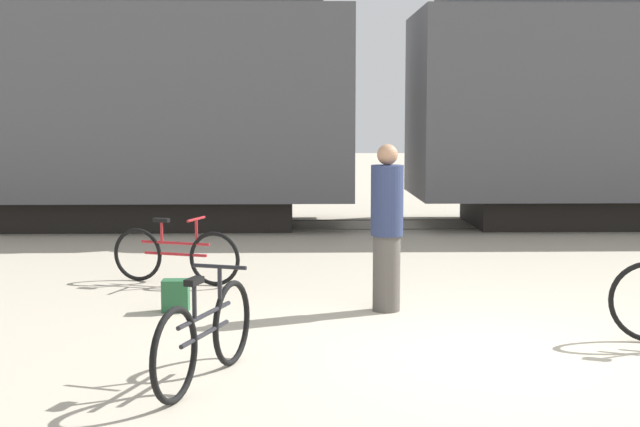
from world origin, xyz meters
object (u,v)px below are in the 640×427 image
object	(u,v)px
bicycle_black	(205,335)
person_in_navy	(387,228)
bicycle_maroon	(176,255)
freight_train	(383,74)
backpack	(176,296)

from	to	relation	value
bicycle_black	person_in_navy	distance (m)	3.06
bicycle_maroon	bicycle_black	bearing A→B (deg)	-79.21
person_in_navy	bicycle_black	bearing A→B (deg)	171.50
freight_train	bicycle_maroon	distance (m)	7.00
freight_train	person_in_navy	size ratio (longest dim) A/B	16.03
bicycle_maroon	freight_train	bearing A→B (deg)	61.71
freight_train	bicycle_maroon	size ratio (longest dim) A/B	17.36
freight_train	bicycle_maroon	xyz separation A→B (m)	(-3.10, -5.77, -2.48)
backpack	bicycle_maroon	bearing A→B (deg)	97.59
person_in_navy	backpack	xyz separation A→B (m)	(-2.24, 0.02, -0.72)
bicycle_black	backpack	size ratio (longest dim) A/B	4.95
person_in_navy	bicycle_maroon	bearing A→B (deg)	81.79
bicycle_black	person_in_navy	xyz separation A→B (m)	(1.66, 2.51, 0.51)
freight_train	bicycle_black	size ratio (longest dim) A/B	16.90
bicycle_maroon	person_in_navy	world-z (taller)	person_in_navy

